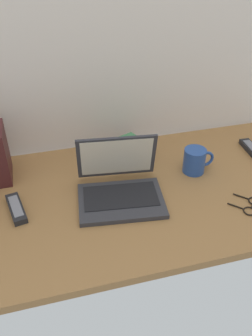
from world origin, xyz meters
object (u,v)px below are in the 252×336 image
Objects in this scene: laptop at (120,185)px; remote_control_far at (252,149)px; coffee_mug at (195,160)px; eyeglasses at (251,206)px; book_stack at (127,150)px; remote_control_near at (16,208)px.

laptop reaches higher than remote_control_far.
remote_control_far is at bearing 12.46° from coffee_mug.
eyeglasses is (0.11, -0.26, -0.05)m from coffee_mug.
remote_control_far is 0.56m from book_stack.
eyeglasses is 0.65× the size of book_stack.
coffee_mug is (0.33, 0.07, 0.01)m from laptop.
eyeglasses is at bearing -121.28° from remote_control_far.
remote_control_far is at bearing 7.24° from remote_control_near.
book_stack is (0.10, 0.25, -0.02)m from laptop.
remote_control_far is at bearing 12.09° from laptop.
remote_control_far is at bearing 58.72° from eyeglasses.
coffee_mug is at bearing 4.92° from remote_control_near.
coffee_mug reaches higher than remote_control_near.
laptop reaches higher than eyeglasses.
remote_control_near is 0.53m from book_stack.
eyeglasses is (0.82, -0.20, -0.01)m from remote_control_near.
eyeglasses is (-0.20, -0.33, -0.01)m from remote_control_far.
coffee_mug is at bearing 113.14° from eyeglasses.
book_stack is (0.47, 0.24, 0.02)m from remote_control_near.
laptop is at bearing -168.24° from coffee_mug.
laptop is 0.34m from coffee_mug.
remote_control_near and remote_control_far have the same top height.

